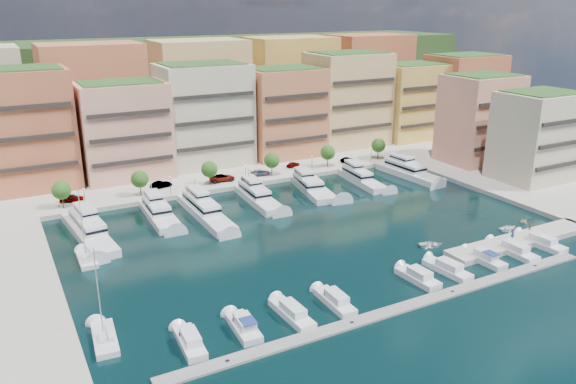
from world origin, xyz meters
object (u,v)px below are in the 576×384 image
object	(u,v)px
cruiser_0	(190,343)
person_0	(513,234)
yacht_2	(204,210)
car_4	(293,164)
yacht_3	(257,196)
cruiser_9	(541,243)
lamppost_4	(371,152)
lamppost_1	(170,182)
tree_5	(378,145)
cruiser_3	(335,301)
tree_3	(272,161)
car_1	(161,184)
yacht_5	(360,178)
cruiser_2	(292,314)
lamppost_2	(246,171)
person_1	(530,225)
yacht_0	(88,230)
tree_4	(328,153)
sailboat_0	(105,339)
car_0	(72,198)
sailboat_2	(87,259)
car_3	(260,173)
car_5	(348,160)
yacht_4	(312,187)
cruiser_8	(514,251)
tender_2	(509,228)
tree_1	(140,179)
tender_3	(523,221)
car_2	(222,178)
cruiser_1	(244,327)
cruiser_6	(448,269)
cruiser_5	(418,278)
cruiser_7	(484,259)
tender_0	(431,244)
tree_2	(209,169)
tree_0	(61,190)
lamppost_3	(312,161)

from	to	relation	value
cruiser_0	person_0	xyz separation A→B (m)	(61.03, 3.03, 1.38)
yacht_2	car_4	bearing A→B (deg)	31.78
yacht_3	cruiser_9	bearing A→B (deg)	-52.76
lamppost_4	yacht_3	bearing A→B (deg)	-164.38
lamppost_1	car_4	xyz separation A→B (m)	(34.14, 6.37, -2.13)
tree_5	cruiser_3	bearing A→B (deg)	-131.39
tree_3	car_1	world-z (taller)	tree_3
yacht_5	cruiser_2	world-z (taller)	yacht_5
lamppost_2	person_1	world-z (taller)	lamppost_2
yacht_0	tree_4	bearing A→B (deg)	13.85
sailboat_0	lamppost_4	bearing A→B (deg)	32.49
tree_5	car_0	bearing A→B (deg)	177.91
lamppost_2	sailboat_2	distance (m)	46.78
yacht_3	car_3	size ratio (longest dim) A/B	3.71
yacht_5	person_0	world-z (taller)	yacht_5
yacht_5	car_5	size ratio (longest dim) A/B	4.42
yacht_4	car_4	size ratio (longest dim) A/B	4.57
cruiser_0	car_3	world-z (taller)	car_3
person_0	tree_5	bearing A→B (deg)	-22.38
cruiser_8	tender_2	world-z (taller)	cruiser_8
tree_1	car_5	xyz separation A→B (m)	(55.00, 1.01, -3.08)
tree_1	tree_5	size ratio (longest dim) A/B	1.00
tender_3	yacht_5	bearing A→B (deg)	24.44
yacht_3	car_2	world-z (taller)	yacht_3
cruiser_1	cruiser_6	bearing A→B (deg)	0.01
tender_3	sailboat_2	bearing A→B (deg)	78.50
cruiser_5	car_3	distance (m)	59.22
lamppost_2	yacht_4	xyz separation A→B (m)	(11.70, -10.53, -2.73)
cruiser_0	person_1	world-z (taller)	person_1
tree_1	cruiser_1	distance (m)	58.27
cruiser_7	tender_3	xyz separation A→B (m)	(20.24, 9.07, -0.16)
tree_4	tender_0	xyz separation A→B (m)	(-9.30, -49.13, -4.32)
yacht_4	cruiser_0	xyz separation A→B (m)	(-44.47, -45.25, -0.54)
cruiser_1	tree_2	bearing A→B (deg)	73.33
tree_3	cruiser_3	xyz separation A→B (m)	(-19.20, -58.09, -4.20)
lamppost_2	tender_2	distance (m)	58.33
lamppost_2	yacht_5	size ratio (longest dim) A/B	0.24
lamppost_2	sailboat_2	size ratio (longest dim) A/B	0.32
tree_0	person_1	size ratio (longest dim) A/B	3.49
cruiser_0	lamppost_2	bearing A→B (deg)	59.57
tree_4	car_4	bearing A→B (deg)	152.64
lamppost_2	car_0	world-z (taller)	lamppost_2
yacht_0	tender_2	distance (m)	78.99
cruiser_8	yacht_5	bearing A→B (deg)	89.87
lamppost_3	cruiser_6	bearing A→B (deg)	-97.98
tree_2	tree_5	size ratio (longest dim) A/B	1.00
cruiser_5	cruiser_8	world-z (taller)	same
tree_4	lamppost_3	size ratio (longest dim) A/B	1.35
cruiser_8	tree_3	bearing A→B (deg)	106.52
lamppost_3	yacht_3	world-z (taller)	yacht_3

